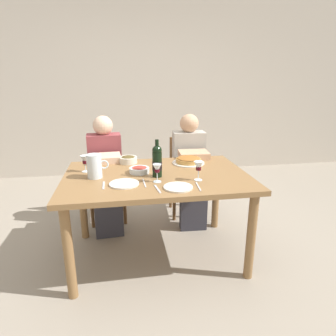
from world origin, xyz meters
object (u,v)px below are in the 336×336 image
(dining_table, at_px, (157,185))
(chair_left, at_px, (106,174))
(dinner_plate_right_setting, at_px, (178,187))
(diner_left, at_px, (106,171))
(wine_glass_left_diner, at_px, (85,160))
(chair_right, at_px, (186,170))
(wine_bottle, at_px, (157,161))
(diner_right, at_px, (190,166))
(wine_glass_right_diner, at_px, (157,169))
(olive_bowl, at_px, (128,159))
(water_pitcher, at_px, (95,168))
(baked_tart, at_px, (188,160))
(salad_bowl, at_px, (139,170))
(wine_glass_centre, at_px, (199,167))
(dinner_plate_left_setting, at_px, (124,184))

(dining_table, distance_m, chair_left, 1.00)
(dining_table, height_order, chair_left, chair_left)
(dinner_plate_right_setting, relative_size, diner_left, 0.18)
(wine_glass_left_diner, xyz_separation_m, chair_right, (1.04, 0.70, -0.36))
(wine_bottle, bearing_deg, diner_right, 57.14)
(wine_glass_right_diner, bearing_deg, chair_right, 65.92)
(wine_bottle, height_order, dinner_plate_right_setting, wine_bottle)
(chair_right, bearing_deg, olive_bowl, 39.35)
(chair_left, bearing_deg, chair_right, 176.23)
(water_pitcher, height_order, diner_right, diner_right)
(dining_table, height_order, baked_tart, baked_tart)
(olive_bowl, bearing_deg, chair_right, 36.17)
(wine_bottle, relative_size, salad_bowl, 1.81)
(chair_left, bearing_deg, wine_glass_centre, 121.59)
(wine_glass_centre, bearing_deg, dining_table, 147.44)
(dinner_plate_right_setting, relative_size, chair_right, 0.24)
(water_pitcher, relative_size, salad_bowl, 1.14)
(chair_left, bearing_deg, wine_glass_right_diner, 108.81)
(diner_left, bearing_deg, baked_tart, 151.20)
(dinner_plate_left_setting, bearing_deg, wine_glass_right_diner, 4.04)
(salad_bowl, xyz_separation_m, wine_glass_left_diner, (-0.45, 0.10, 0.07))
(water_pitcher, distance_m, wine_glass_centre, 0.82)
(wine_glass_right_diner, xyz_separation_m, dinner_plate_right_setting, (0.13, -0.15, -0.09))
(dining_table, xyz_separation_m, wine_bottle, (-0.00, -0.05, 0.22))
(dinner_plate_right_setting, relative_size, chair_left, 0.24)
(wine_glass_left_diner, bearing_deg, dinner_plate_left_setting, -49.56)
(water_pitcher, bearing_deg, dinner_plate_left_setting, -41.22)
(water_pitcher, relative_size, wine_glass_centre, 1.26)
(wine_bottle, relative_size, dinner_plate_left_setting, 1.37)
(chair_right, bearing_deg, wine_glass_left_diner, 37.32)
(baked_tart, relative_size, olive_bowl, 1.78)
(wine_glass_right_diner, bearing_deg, dinner_plate_left_setting, -175.96)
(olive_bowl, bearing_deg, diner_left, 131.37)
(chair_right, height_order, diner_right, diner_right)
(dining_table, distance_m, diner_left, 0.78)
(wine_glass_right_diner, relative_size, chair_left, 0.16)
(dinner_plate_right_setting, bearing_deg, wine_glass_right_diner, 130.66)
(olive_bowl, distance_m, dinner_plate_right_setting, 0.79)
(wine_glass_centre, height_order, chair_left, wine_glass_centre)
(baked_tart, bearing_deg, dinner_plate_left_setting, -141.79)
(wine_bottle, xyz_separation_m, chair_right, (0.46, 0.93, -0.39))
(dinner_plate_left_setting, height_order, chair_right, chair_right)
(salad_bowl, relative_size, wine_glass_right_diner, 1.19)
(diner_right, bearing_deg, chair_left, -11.55)
(chair_right, bearing_deg, water_pitcher, 46.05)
(wine_bottle, bearing_deg, wine_glass_centre, -24.72)
(baked_tart, distance_m, olive_bowl, 0.56)
(olive_bowl, bearing_deg, water_pitcher, -125.28)
(dining_table, xyz_separation_m, wine_glass_left_diner, (-0.58, 0.17, 0.19))
(dinner_plate_left_setting, xyz_separation_m, chair_left, (-0.19, 1.07, -0.27))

